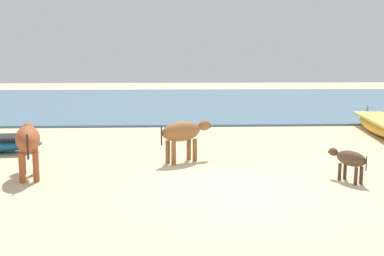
# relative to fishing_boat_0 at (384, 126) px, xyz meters

# --- Properties ---
(ground) EXTENTS (80.00, 80.00, 0.00)m
(ground) POSITION_rel_fishing_boat_0_xyz_m (-5.51, -5.89, -0.28)
(ground) COLOR beige
(sea_water) EXTENTS (60.00, 20.00, 0.08)m
(sea_water) POSITION_rel_fishing_boat_0_xyz_m (-5.51, 11.92, -0.24)
(sea_water) COLOR slate
(sea_water) RESTS_ON ground
(fishing_boat_0) EXTENTS (1.86, 4.78, 0.72)m
(fishing_boat_0) POSITION_rel_fishing_boat_0_xyz_m (0.00, 0.00, 0.00)
(fishing_boat_0) COLOR gold
(fishing_boat_0) RESTS_ON ground
(cow_adult_rust) EXTENTS (0.78, 1.60, 1.06)m
(cow_adult_rust) POSITION_rel_fishing_boat_0_xyz_m (-9.69, -4.93, 0.48)
(cow_adult_rust) COLOR #9E4C28
(cow_adult_rust) RESTS_ON ground
(calf_far_dark) EXTENTS (0.59, 0.90, 0.62)m
(calf_far_dark) POSITION_rel_fishing_boat_0_xyz_m (-3.35, -5.56, 0.16)
(calf_far_dark) COLOR #4C3323
(calf_far_dark) RESTS_ON ground
(cow_second_adult_brown) EXTENTS (1.33, 1.08, 0.96)m
(cow_second_adult_brown) POSITION_rel_fishing_boat_0_xyz_m (-6.54, -3.65, 0.41)
(cow_second_adult_brown) COLOR brown
(cow_second_adult_brown) RESTS_ON ground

